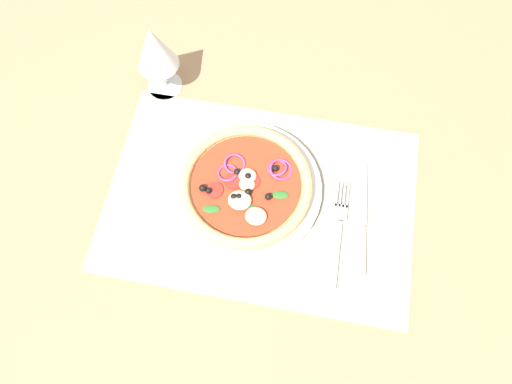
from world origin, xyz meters
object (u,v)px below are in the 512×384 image
object	(u,v)px
plate	(246,189)
fork	(339,228)
knife	(361,214)
wine_glass	(154,49)
pizza	(246,185)

from	to	relation	value
plate	fork	world-z (taller)	plate
knife	plate	bearing A→B (deg)	81.76
fork	wine_glass	distance (cm)	42.77
plate	fork	size ratio (longest dim) A/B	1.40
plate	knife	distance (cm)	19.47
plate	wine_glass	distance (cm)	28.09
plate	knife	size ratio (longest dim) A/B	1.26
fork	wine_glass	size ratio (longest dim) A/B	1.21
pizza	fork	xyz separation A→B (cm)	(16.13, -3.74, -2.32)
pizza	fork	size ratio (longest dim) A/B	1.22
fork	knife	size ratio (longest dim) A/B	0.90
plate	wine_glass	world-z (taller)	wine_glass
fork	knife	xyz separation A→B (cm)	(3.30, 2.95, 0.03)
plate	fork	bearing A→B (deg)	-13.18
pizza	knife	xyz separation A→B (cm)	(19.43, -0.79, -2.29)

